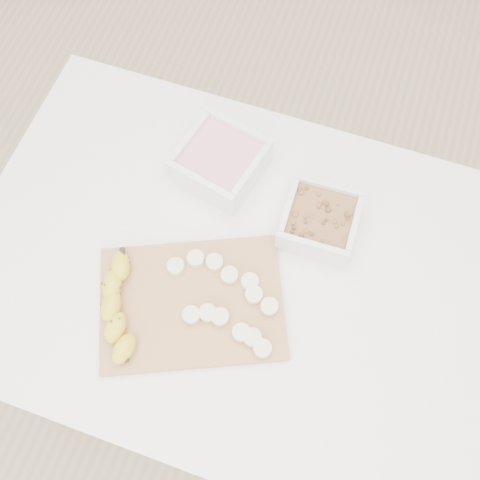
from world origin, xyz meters
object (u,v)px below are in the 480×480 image
(bowl_yogurt, at_px, (220,161))
(bowl_granola, at_px, (320,221))
(banana, at_px, (119,309))
(cutting_board, at_px, (192,303))
(table, at_px, (235,283))

(bowl_yogurt, xyz_separation_m, bowl_granola, (0.21, -0.06, -0.00))
(bowl_granola, bearing_deg, banana, -135.71)
(bowl_yogurt, xyz_separation_m, banana, (-0.07, -0.33, -0.00))
(bowl_yogurt, height_order, cutting_board, bowl_yogurt)
(table, bearing_deg, banana, -136.97)
(bowl_yogurt, bearing_deg, banana, -101.30)
(bowl_yogurt, relative_size, bowl_granola, 1.30)
(bowl_granola, distance_m, banana, 0.39)
(bowl_yogurt, distance_m, bowl_granola, 0.22)
(bowl_yogurt, relative_size, banana, 0.92)
(banana, bearing_deg, bowl_yogurt, 64.14)
(cutting_board, distance_m, banana, 0.13)
(bowl_granola, xyz_separation_m, banana, (-0.28, -0.27, -0.00))
(table, relative_size, bowl_granola, 7.32)
(table, bearing_deg, bowl_yogurt, 116.92)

